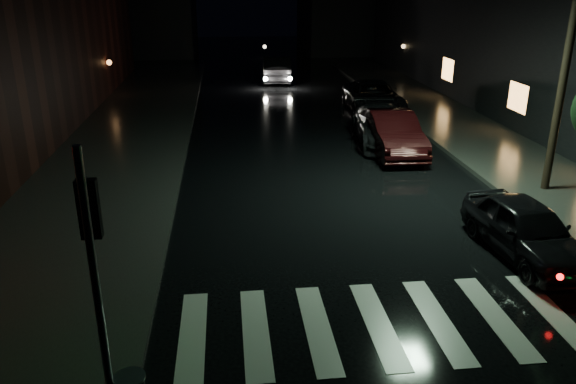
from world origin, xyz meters
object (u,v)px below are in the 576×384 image
object	(u,v)px
parked_car_b	(392,133)
parked_car_d	(373,97)
parked_car_a	(526,229)
parked_car_c	(382,126)
oncoming_car	(277,69)

from	to	relation	value
parked_car_b	parked_car_d	world-z (taller)	parked_car_b
parked_car_a	parked_car_d	world-z (taller)	parked_car_d
parked_car_b	parked_car_c	xyz separation A→B (m)	(-0.03, 1.37, -0.06)
parked_car_b	parked_car_c	world-z (taller)	parked_car_b
parked_car_a	parked_car_b	size ratio (longest dim) A/B	0.84
oncoming_car	parked_car_a	bearing A→B (deg)	102.76
parked_car_b	parked_car_c	size ratio (longest dim) A/B	0.95
parked_car_a	oncoming_car	size ratio (longest dim) A/B	0.81
oncoming_car	parked_car_d	bearing A→B (deg)	117.00
parked_car_a	parked_car_b	bearing A→B (deg)	90.61
parked_car_a	parked_car_b	distance (m)	8.84
parked_car_b	oncoming_car	distance (m)	16.97
parked_car_b	parked_car_a	bearing A→B (deg)	-83.56
parked_car_c	parked_car_d	bearing A→B (deg)	84.67
parked_car_a	parked_car_d	xyz separation A→B (m)	(0.31, 15.87, 0.07)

